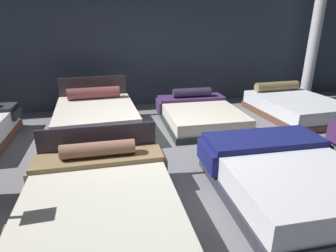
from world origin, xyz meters
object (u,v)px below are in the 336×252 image
bed_1 (101,206)px  bed_2 (285,177)px  bed_6 (200,114)px  bed_7 (296,106)px  support_pillar (315,35)px  bed_5 (96,118)px

bed_1 → bed_2: 2.28m
bed_6 → bed_7: bearing=0.8°
bed_2 → bed_6: bed_6 is taller
bed_6 → bed_7: 2.35m
bed_2 → bed_7: size_ratio=0.98×
bed_1 → bed_6: (2.19, 2.84, -0.04)m
bed_7 → bed_2: bearing=-130.3°
bed_1 → bed_7: bed_1 is taller
bed_6 → support_pillar: bearing=20.1°
bed_1 → bed_7: (4.54, 2.75, -0.02)m
bed_5 → bed_7: bearing=-1.9°
bed_2 → bed_1: bearing=-176.5°
bed_1 → bed_7: 5.31m
bed_2 → support_pillar: size_ratio=0.61×
bed_1 → support_pillar: 7.15m
bed_5 → bed_7: size_ratio=0.94×
bed_1 → bed_5: size_ratio=1.02×
bed_5 → bed_2: bearing=-52.2°
support_pillar → bed_5: bearing=-169.1°
bed_2 → bed_5: bearing=132.0°
bed_1 → bed_6: size_ratio=0.95×
bed_2 → support_pillar: 5.47m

